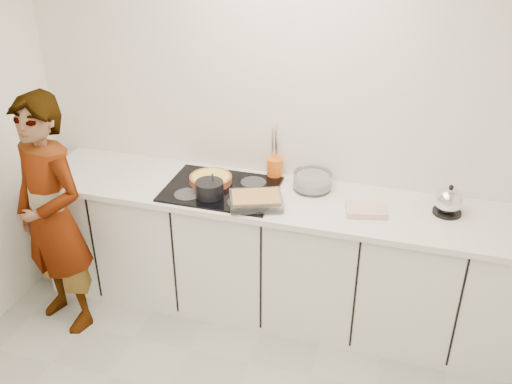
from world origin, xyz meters
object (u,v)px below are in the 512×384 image
(saucepan, at_px, (210,189))
(mixing_bowl, at_px, (312,182))
(utensil_crock, at_px, (275,168))
(kettle, at_px, (449,202))
(cook, at_px, (52,217))
(tart_dish, at_px, (211,179))
(baking_dish, at_px, (256,200))
(hob, at_px, (221,189))

(saucepan, relative_size, mixing_bowl, 0.61)
(utensil_crock, bearing_deg, saucepan, -128.52)
(saucepan, distance_m, utensil_crock, 0.52)
(kettle, xyz_separation_m, cook, (-2.39, -0.59, -0.18))
(kettle, distance_m, cook, 2.47)
(tart_dish, relative_size, saucepan, 1.69)
(saucepan, height_order, baking_dish, saucepan)
(hob, bearing_deg, saucepan, -106.10)
(kettle, distance_m, utensil_crock, 1.15)
(hob, height_order, kettle, kettle)
(hob, distance_m, baking_dish, 0.32)
(cook, bearing_deg, saucepan, 40.63)
(mixing_bowl, relative_size, kettle, 1.47)
(mixing_bowl, distance_m, kettle, 0.85)
(mixing_bowl, xyz_separation_m, kettle, (0.85, -0.08, 0.03))
(hob, xyz_separation_m, cook, (-0.97, -0.49, -0.10))
(hob, bearing_deg, tart_dish, 147.95)
(hob, distance_m, saucepan, 0.14)
(tart_dish, relative_size, cook, 0.20)
(tart_dish, bearing_deg, hob, -32.05)
(baking_dish, bearing_deg, kettle, 12.20)
(utensil_crock, bearing_deg, kettle, -9.26)
(mixing_bowl, bearing_deg, tart_dish, -169.29)
(baking_dish, bearing_deg, tart_dish, 151.43)
(baking_dish, bearing_deg, saucepan, 175.28)
(cook, bearing_deg, tart_dish, 50.97)
(saucepan, xyz_separation_m, cook, (-0.93, -0.37, -0.16))
(utensil_crock, bearing_deg, cook, -148.47)
(saucepan, distance_m, cook, 1.02)
(mixing_bowl, xyz_separation_m, utensil_crock, (-0.28, 0.10, 0.01))
(kettle, height_order, utensil_crock, kettle)
(hob, xyz_separation_m, mixing_bowl, (0.57, 0.18, 0.05))
(kettle, bearing_deg, baking_dish, -167.80)
(hob, bearing_deg, utensil_crock, 44.80)
(tart_dish, distance_m, mixing_bowl, 0.67)
(cook, bearing_deg, mixing_bowl, 42.69)
(saucepan, bearing_deg, kettle, 8.62)
(saucepan, bearing_deg, baking_dish, -4.72)
(tart_dish, bearing_deg, mixing_bowl, 10.71)
(cook, bearing_deg, hob, 45.82)
(baking_dish, bearing_deg, mixing_bowl, 48.51)
(hob, bearing_deg, mixing_bowl, 17.79)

